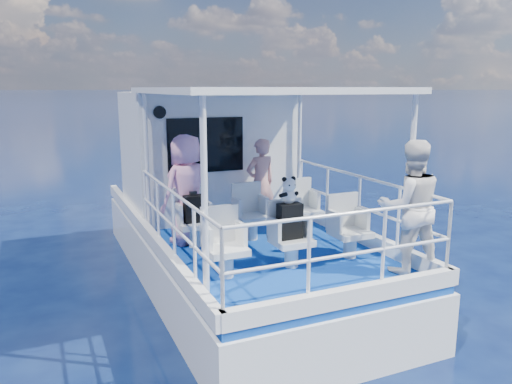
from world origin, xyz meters
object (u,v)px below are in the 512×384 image
Objects in this scene: passenger_stbd_aft at (410,207)px; backpack_center at (290,221)px; passenger_port_fwd at (187,190)px; panda at (289,190)px.

backpack_center is (-1.28, 0.75, -0.22)m from passenger_stbd_aft.
panda is at bearing 99.52° from passenger_port_fwd.
panda is (-1.28, 0.78, 0.17)m from passenger_stbd_aft.
backpack_center is at bearing -12.24° from passenger_stbd_aft.
passenger_port_fwd is 1.75m from panda.
passenger_stbd_aft is 1.51m from panda.
backpack_center is (0.91, -1.52, -0.20)m from passenger_port_fwd.
passenger_stbd_aft is at bearing -30.40° from backpack_center.
backpack_center is 1.35× the size of panda.
backpack_center is at bearing -80.80° from panda.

